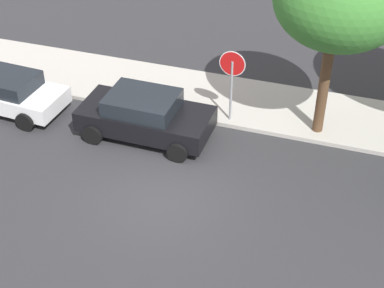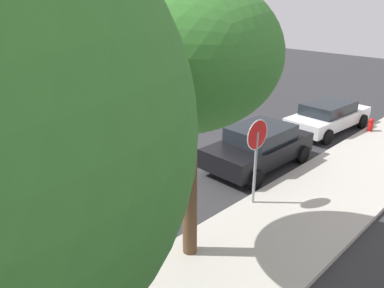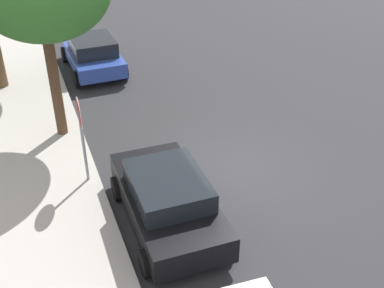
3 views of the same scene
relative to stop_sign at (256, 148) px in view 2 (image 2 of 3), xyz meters
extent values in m
plane|color=#2D2D30|center=(-0.88, -4.01, -1.83)|extent=(60.00, 60.00, 0.00)
cube|color=#B2ADA3|center=(-0.88, 1.24, -1.76)|extent=(32.00, 3.09, 0.14)
cylinder|color=gray|center=(0.00, 0.00, -0.69)|extent=(0.08, 0.08, 2.29)
cylinder|color=white|center=(0.00, 0.00, 0.38)|extent=(0.85, 0.04, 0.85)
cylinder|color=red|center=(0.00, 0.00, 0.38)|extent=(0.79, 0.05, 0.79)
cube|color=black|center=(-2.35, -1.53, -1.19)|extent=(4.19, 1.94, 0.67)
cube|color=black|center=(-2.44, -1.53, -0.60)|extent=(2.17, 1.69, 0.51)
cylinder|color=black|center=(-0.92, -0.61, -1.51)|extent=(0.64, 0.23, 0.64)
cylinder|color=black|center=(-0.95, -2.50, -1.51)|extent=(0.64, 0.23, 0.64)
cylinder|color=black|center=(-3.76, -0.57, -1.51)|extent=(0.64, 0.23, 0.64)
cylinder|color=black|center=(-3.78, -2.46, -1.51)|extent=(0.64, 0.23, 0.64)
cube|color=white|center=(-7.65, -1.55, -1.25)|extent=(4.60, 1.96, 0.55)
cube|color=black|center=(-7.55, -1.55, -0.73)|extent=(2.52, 1.64, 0.48)
cylinder|color=black|center=(-6.08, -0.79, -1.51)|extent=(0.65, 0.26, 0.64)
cylinder|color=black|center=(-6.18, -2.49, -1.51)|extent=(0.65, 0.26, 0.64)
cylinder|color=black|center=(-9.13, -0.61, -1.51)|extent=(0.65, 0.26, 0.64)
cylinder|color=black|center=(-9.23, -2.31, -1.51)|extent=(0.65, 0.26, 0.64)
cylinder|color=#513823|center=(2.84, 0.29, -0.12)|extent=(0.33, 0.33, 3.42)
ellipsoid|color=#387A2D|center=(2.95, 0.21, 2.83)|extent=(3.80, 3.80, 2.92)
cylinder|color=red|center=(-8.58, -0.03, -1.55)|extent=(0.22, 0.22, 0.55)
sphere|color=red|center=(-8.58, -0.03, -1.22)|extent=(0.21, 0.21, 0.21)
cylinder|color=red|center=(-8.43, -0.03, -1.50)|extent=(0.08, 0.09, 0.09)
camera|label=1|loc=(3.89, -15.74, 9.14)|focal=55.00mm
camera|label=2|loc=(7.86, 5.39, 3.85)|focal=35.00mm
camera|label=3|loc=(-11.08, 1.16, 6.16)|focal=45.00mm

